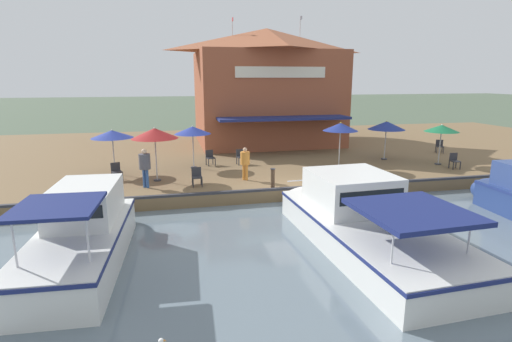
% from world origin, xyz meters
% --- Properties ---
extents(ground_plane, '(220.00, 220.00, 0.00)m').
position_xyz_m(ground_plane, '(0.00, 0.00, 0.00)').
color(ground_plane, '#4C5B47').
extents(quay_deck, '(22.00, 56.00, 0.60)m').
position_xyz_m(quay_deck, '(-11.00, 0.00, 0.30)').
color(quay_deck, brown).
rests_on(quay_deck, ground).
extents(quay_edge_fender, '(0.20, 50.40, 0.10)m').
position_xyz_m(quay_edge_fender, '(-0.10, 0.00, 0.65)').
color(quay_edge_fender, '#2D2D33').
rests_on(quay_edge_fender, quay_deck).
extents(waterfront_restaurant, '(9.59, 10.55, 9.21)m').
position_xyz_m(waterfront_restaurant, '(-13.12, 1.91, 4.81)').
color(waterfront_restaurant, brown).
rests_on(waterfront_restaurant, quay_deck).
extents(patio_umbrella_back_row, '(2.08, 2.08, 2.30)m').
position_xyz_m(patio_umbrella_back_row, '(-4.90, -8.18, 2.66)').
color(patio_umbrella_back_row, '#B7B7B7').
rests_on(patio_umbrella_back_row, quay_deck).
extents(patio_umbrella_near_quay_edge, '(1.96, 1.96, 2.32)m').
position_xyz_m(patio_umbrella_near_quay_edge, '(-5.43, -4.12, 2.67)').
color(patio_umbrella_near_quay_edge, '#B7B7B7').
rests_on(patio_umbrella_near_quay_edge, quay_deck).
extents(patio_umbrella_far_corner, '(2.18, 2.18, 2.58)m').
position_xyz_m(patio_umbrella_far_corner, '(-2.97, -6.04, 2.89)').
color(patio_umbrella_far_corner, '#B7B7B7').
rests_on(patio_umbrella_far_corner, quay_deck).
extents(patio_umbrella_mid_patio_left, '(2.17, 2.17, 2.35)m').
position_xyz_m(patio_umbrella_mid_patio_left, '(-5.25, 7.31, 2.66)').
color(patio_umbrella_mid_patio_left, '#B7B7B7').
rests_on(patio_umbrella_mid_patio_left, quay_deck).
extents(patio_umbrella_by_entrance, '(1.86, 1.86, 2.31)m').
position_xyz_m(patio_umbrella_by_entrance, '(-3.25, 9.54, 2.67)').
color(patio_umbrella_by_entrance, '#B7B7B7').
rests_on(patio_umbrella_by_entrance, quay_deck).
extents(patio_umbrella_mid_patio_right, '(1.87, 1.87, 2.53)m').
position_xyz_m(patio_umbrella_mid_patio_right, '(-3.53, 3.57, 2.87)').
color(patio_umbrella_mid_patio_right, '#B7B7B7').
rests_on(patio_umbrella_mid_patio_right, quay_deck).
extents(cafe_chair_beside_entrance, '(0.49, 0.49, 0.85)m').
position_xyz_m(cafe_chair_beside_entrance, '(-2.13, 9.68, 1.08)').
color(cafe_chair_beside_entrance, '#2D2D33').
rests_on(cafe_chair_beside_entrance, quay_deck).
extents(cafe_chair_far_corner_seat, '(0.59, 0.59, 0.85)m').
position_xyz_m(cafe_chair_far_corner_seat, '(-6.46, 12.01, 1.08)').
color(cafe_chair_far_corner_seat, '#2D2D33').
rests_on(cafe_chair_far_corner_seat, quay_deck).
extents(cafe_chair_facing_river, '(0.57, 0.57, 0.85)m').
position_xyz_m(cafe_chair_facing_river, '(-3.51, -7.94, 1.08)').
color(cafe_chair_facing_river, '#2D2D33').
rests_on(cafe_chair_facing_river, quay_deck).
extents(cafe_chair_mid_patio, '(0.49, 0.49, 0.85)m').
position_xyz_m(cafe_chair_mid_patio, '(-5.79, -1.44, 1.08)').
color(cafe_chair_mid_patio, '#2D2D33').
rests_on(cafe_chair_mid_patio, quay_deck).
extents(cafe_chair_under_first_umbrella, '(0.45, 0.45, 0.85)m').
position_xyz_m(cafe_chair_under_first_umbrella, '(-1.60, -4.25, 1.08)').
color(cafe_chair_under_first_umbrella, '#2D2D33').
rests_on(cafe_chair_under_first_umbrella, quay_deck).
extents(cafe_chair_back_row_seat, '(0.53, 0.53, 0.85)m').
position_xyz_m(cafe_chair_back_row_seat, '(-5.94, -3.16, 1.08)').
color(cafe_chair_back_row_seat, '#2D2D33').
rests_on(cafe_chair_back_row_seat, quay_deck).
extents(person_mid_patio, '(0.45, 0.45, 1.59)m').
position_xyz_m(person_mid_patio, '(-2.18, -1.89, 1.59)').
color(person_mid_patio, orange).
rests_on(person_mid_patio, quay_deck).
extents(person_at_quay_edge, '(0.50, 0.50, 1.77)m').
position_xyz_m(person_at_quay_edge, '(-1.82, -6.51, 1.72)').
color(person_at_quay_edge, '#2D5193').
rests_on(person_at_quay_edge, quay_deck).
extents(motorboat_fourth_along, '(7.39, 2.67, 2.35)m').
position_xyz_m(motorboat_fourth_along, '(3.94, -8.05, 0.89)').
color(motorboat_fourth_along, silver).
rests_on(motorboat_fourth_along, river_water).
extents(motorboat_nearest_quay, '(9.59, 3.57, 2.18)m').
position_xyz_m(motorboat_nearest_quay, '(4.48, 0.62, 0.82)').
color(motorboat_nearest_quay, silver).
rests_on(motorboat_nearest_quay, river_water).
extents(mooring_post, '(0.22, 0.22, 0.93)m').
position_xyz_m(mooring_post, '(-0.35, -1.01, 1.08)').
color(mooring_post, '#473323').
rests_on(mooring_post, quay_deck).
extents(tree_upstream_bank, '(4.11, 3.92, 6.88)m').
position_xyz_m(tree_upstream_bank, '(-16.52, 5.65, 5.40)').
color(tree_upstream_bank, brown).
rests_on(tree_upstream_bank, quay_deck).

